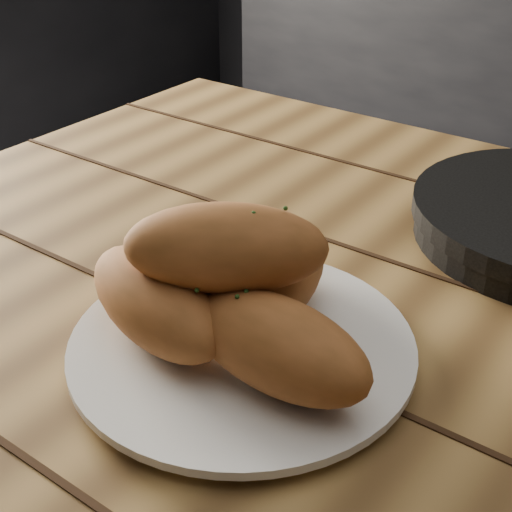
{
  "coord_description": "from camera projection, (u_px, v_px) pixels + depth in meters",
  "views": [
    {
      "loc": [
        0.3,
        -0.85,
        1.13
      ],
      "look_at": [
        0.01,
        -0.45,
        0.84
      ],
      "focal_mm": 50.0,
      "sensor_mm": 36.0,
      "label": 1
    }
  ],
  "objects": [
    {
      "name": "bread_rolls",
      "position": [
        233.0,
        290.0,
        0.57
      ],
      "size": [
        0.29,
        0.24,
        0.12
      ],
      "color": "#AF6230",
      "rests_on": "plate"
    },
    {
      "name": "plate",
      "position": [
        242.0,
        347.0,
        0.6
      ],
      "size": [
        0.29,
        0.29,
        0.02
      ],
      "color": "white",
      "rests_on": "table"
    },
    {
      "name": "table",
      "position": [
        495.0,
        452.0,
        0.64
      ],
      "size": [
        1.49,
        0.97,
        0.75
      ],
      "color": "olive",
      "rests_on": "ground"
    }
  ]
}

